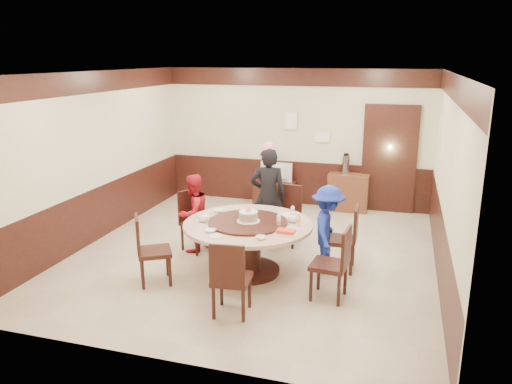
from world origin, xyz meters
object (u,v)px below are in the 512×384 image
(shrimp_platter, at_px, (286,232))
(side_cabinet, at_px, (348,192))
(person_red, at_px, (193,213))
(banquet_table, at_px, (248,237))
(television, at_px, (275,172))
(tv_stand, at_px, (275,193))
(thermos, at_px, (346,165))
(birthday_cake, at_px, (248,216))
(person_blue, at_px, (328,229))
(person_standing, at_px, (268,196))

(shrimp_platter, height_order, side_cabinet, shrimp_platter)
(person_red, xyz_separation_m, side_cabinet, (2.12, 2.89, -0.25))
(banquet_table, bearing_deg, television, 98.11)
(shrimp_platter, distance_m, tv_stand, 3.92)
(banquet_table, relative_size, thermos, 4.83)
(television, distance_m, side_cabinet, 1.55)
(television, bearing_deg, birthday_cake, 105.39)
(banquet_table, height_order, shrimp_platter, shrimp_platter)
(banquet_table, bearing_deg, tv_stand, 98.11)
(banquet_table, distance_m, thermos, 3.61)
(person_blue, height_order, thermos, person_blue)
(shrimp_platter, xyz_separation_m, tv_stand, (-1.11, 3.72, -0.53))
(shrimp_platter, relative_size, television, 0.43)
(person_red, bearing_deg, tv_stand, -172.34)
(birthday_cake, height_order, shrimp_platter, birthday_cake)
(birthday_cake, bearing_deg, television, 98.26)
(person_red, height_order, side_cabinet, person_red)
(thermos, bearing_deg, side_cabinet, 0.00)
(banquet_table, xyz_separation_m, television, (-0.49, 3.42, 0.17))
(person_standing, distance_m, side_cabinet, 2.51)
(person_blue, xyz_separation_m, shrimp_platter, (-0.46, -0.65, 0.14))
(banquet_table, bearing_deg, person_red, 152.76)
(person_red, xyz_separation_m, tv_stand, (0.60, 2.86, -0.38))
(person_red, height_order, birthday_cake, person_red)
(banquet_table, bearing_deg, shrimp_platter, -25.70)
(banquet_table, height_order, tv_stand, banquet_table)
(side_cabinet, bearing_deg, birthday_cake, -106.40)
(tv_stand, height_order, thermos, thermos)
(person_blue, bearing_deg, thermos, -3.45)
(tv_stand, height_order, television, television)
(banquet_table, distance_m, side_cabinet, 3.61)
(person_standing, distance_m, tv_stand, 2.31)
(birthday_cake, xyz_separation_m, tv_stand, (-0.50, 3.44, -0.61))
(birthday_cake, bearing_deg, side_cabinet, 73.60)
(person_standing, bearing_deg, tv_stand, -90.13)
(person_blue, height_order, television, person_blue)
(television, bearing_deg, side_cabinet, -171.74)
(banquet_table, relative_size, person_standing, 1.13)
(banquet_table, distance_m, birthday_cake, 0.32)
(thermos, bearing_deg, birthday_cake, -105.31)
(person_standing, bearing_deg, person_blue, 130.46)
(person_red, relative_size, side_cabinet, 1.57)
(banquet_table, relative_size, tv_stand, 2.16)
(person_standing, height_order, person_blue, person_standing)
(person_blue, height_order, side_cabinet, person_blue)
(person_red, bearing_deg, shrimp_platter, 82.75)
(person_red, height_order, person_blue, person_blue)
(person_red, xyz_separation_m, person_blue, (2.17, -0.20, 0.02))
(thermos, bearing_deg, person_standing, -114.17)
(person_blue, bearing_deg, side_cabinet, -4.77)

